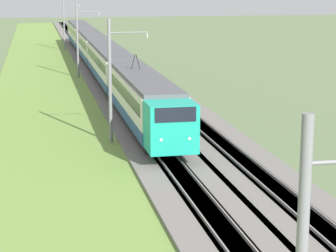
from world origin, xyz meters
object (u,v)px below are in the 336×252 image
(catenary_mast_far, at_px, (78,40))
(catenary_mast_distant, at_px, (64,24))
(passenger_train, at_px, (99,53))
(catenary_mast_mid, at_px, (111,80))

(catenary_mast_far, relative_size, catenary_mast_distant, 1.01)
(passenger_train, height_order, catenary_mast_far, catenary_mast_far)
(catenary_mast_far, height_order, catenary_mast_distant, catenary_mast_far)
(catenary_mast_mid, bearing_deg, catenary_mast_distant, -0.00)
(catenary_mast_mid, xyz_separation_m, catenary_mast_distant, (60.94, -0.00, -0.05))
(passenger_train, bearing_deg, catenary_mast_distant, -174.52)
(passenger_train, distance_m, catenary_mast_distant, 27.13)
(passenger_train, relative_size, catenary_mast_mid, 10.24)
(catenary_mast_distant, bearing_deg, catenary_mast_far, 180.00)
(catenary_mast_far, bearing_deg, passenger_train, -36.29)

